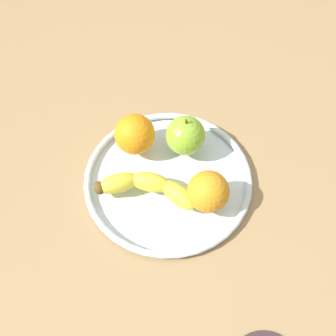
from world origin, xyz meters
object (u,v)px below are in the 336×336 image
object	(u,v)px
banana	(147,187)
apple	(185,135)
fruit_bowl	(168,179)
orange_center	(208,192)
orange_front_left	(135,134)

from	to	relation	value
banana	apple	bearing A→B (deg)	-112.69
fruit_bowl	orange_center	bearing A→B (deg)	157.95
orange_center	orange_front_left	world-z (taller)	orange_front_left
fruit_bowl	apple	size ratio (longest dim) A/B	3.79
fruit_bowl	banana	xyz separation A→B (cm)	(2.79, 3.95, 2.62)
orange_front_left	apple	bearing A→B (deg)	-166.22
fruit_bowl	banana	bearing A→B (deg)	54.82
orange_center	fruit_bowl	bearing A→B (deg)	-22.05
apple	orange_front_left	world-z (taller)	apple
banana	orange_front_left	bearing A→B (deg)	-63.80
fruit_bowl	orange_front_left	bearing A→B (deg)	-33.32
fruit_bowl	orange_center	world-z (taller)	orange_center
apple	orange_front_left	distance (cm)	9.33
orange_center	orange_front_left	bearing A→B (deg)	-27.90
banana	apple	distance (cm)	12.13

